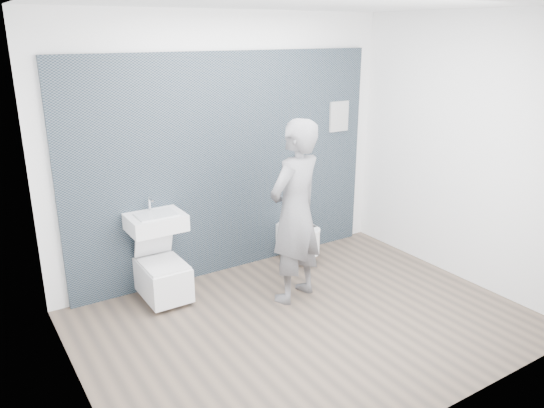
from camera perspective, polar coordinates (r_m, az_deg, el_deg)
ground at (r=5.08m, az=3.73°, el=-12.60°), size 4.00×4.00×0.00m
room_shell at (r=4.45m, az=4.19°, el=7.03°), size 4.00×4.00×4.00m
tile_wall at (r=6.18m, az=-4.37°, el=-6.70°), size 3.60×0.06×2.40m
washbasin at (r=5.33m, az=-12.39°, el=-1.88°), size 0.54×0.41×0.41m
toilet_square at (r=5.46m, az=-11.66°, el=-7.71°), size 0.41×0.60×0.78m
toilet_rounded at (r=6.19m, az=3.07°, el=-3.68°), size 0.33×0.56×0.30m
info_placard at (r=6.91m, az=6.69°, el=-4.03°), size 0.27×0.03×0.36m
visitor at (r=5.15m, az=2.49°, el=-0.90°), size 0.77×0.62×1.83m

